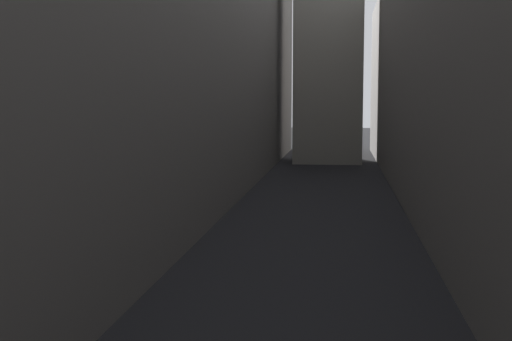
% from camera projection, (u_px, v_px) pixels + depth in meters
% --- Properties ---
extents(ground_plane, '(264.00, 264.00, 0.00)m').
position_uv_depth(ground_plane, '(315.00, 217.00, 40.94)').
color(ground_plane, black).
extents(building_block_left, '(13.80, 108.00, 24.08)m').
position_uv_depth(building_block_left, '(122.00, 20.00, 43.20)').
color(building_block_left, slate).
rests_on(building_block_left, ground).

